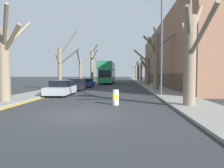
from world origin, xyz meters
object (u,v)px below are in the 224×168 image
object	(u,v)px
street_tree_right_1	(156,59)
lamp_post	(161,42)
street_tree_right_5	(136,71)
street_tree_left_3	(92,65)
double_decker_bus	(108,72)
street_tree_left_0	(5,58)
parked_car_1	(77,85)
street_tree_right_0	(191,53)
street_tree_left_4	(97,70)
parked_car_2	(87,83)
parked_car_0	(61,88)
street_tree_left_2	(81,70)
street_tree_right_3	(142,70)
street_tree_right_4	(138,72)
street_tree_right_2	(147,70)
traffic_bollard	(116,97)
street_tree_left_1	(61,66)

from	to	relation	value
street_tree_right_1	lamp_post	bearing A→B (deg)	-95.44
street_tree_right_5	lamp_post	world-z (taller)	lamp_post
street_tree_left_3	double_decker_bus	size ratio (longest dim) A/B	0.75
street_tree_left_0	parked_car_1	world-z (taller)	street_tree_left_0
street_tree_left_3	street_tree_right_0	xyz separation A→B (m)	(11.57, -34.75, -0.99)
street_tree_left_4	street_tree_left_0	bearing A→B (deg)	-90.17
parked_car_2	parked_car_0	bearing A→B (deg)	-90.00
street_tree_left_2	street_tree_right_5	world-z (taller)	street_tree_right_5
street_tree_right_3	street_tree_left_4	bearing A→B (deg)	142.19
street_tree_right_4	street_tree_left_2	bearing A→B (deg)	-116.22
street_tree_right_2	parked_car_0	xyz separation A→B (m)	(-9.64, -17.48, -2.11)
street_tree_left_0	street_tree_right_2	bearing A→B (deg)	62.17
double_decker_bus	lamp_post	xyz separation A→B (m)	(6.79, -23.92, 2.33)
street_tree_right_3	traffic_bollard	distance (m)	35.56
street_tree_left_2	double_decker_bus	bearing A→B (deg)	58.05
street_tree_left_3	street_tree_left_2	bearing A→B (deg)	-90.71
street_tree_left_2	traffic_bollard	size ratio (longest dim) A/B	6.21
street_tree_right_2	street_tree_left_1	bearing A→B (deg)	-136.23
street_tree_left_0	lamp_post	distance (m)	12.35
parked_car_2	street_tree_left_0	bearing A→B (deg)	-97.28
street_tree_left_1	street_tree_right_0	distance (m)	17.01
street_tree_right_5	parked_car_1	distance (m)	48.34
street_tree_right_3	street_tree_right_4	xyz separation A→B (m)	(-0.15, 11.14, -0.29)
street_tree_left_1	street_tree_left_2	world-z (taller)	street_tree_left_1
street_tree_left_2	parked_car_0	xyz separation A→B (m)	(2.05, -17.11, -2.15)
street_tree_right_4	double_decker_bus	xyz separation A→B (m)	(-7.48, -17.00, -0.24)
double_decker_bus	parked_car_1	distance (m)	18.26
street_tree_left_3	lamp_post	size ratio (longest dim) A/B	1.03
double_decker_bus	lamp_post	bearing A→B (deg)	-74.15
street_tree_left_1	parked_car_0	world-z (taller)	street_tree_left_1
street_tree_left_0	street_tree_right_3	world-z (taller)	street_tree_right_3
street_tree_left_2	street_tree_right_3	world-z (taller)	street_tree_right_3
street_tree_left_0	parked_car_0	distance (m)	5.93
street_tree_left_3	street_tree_right_3	world-z (taller)	street_tree_left_3
street_tree_left_3	street_tree_right_5	distance (m)	27.06
street_tree_right_3	parked_car_0	xyz separation A→B (m)	(-9.82, -29.76, -2.36)
street_tree_left_4	lamp_post	distance (m)	40.58
lamp_post	parked_car_0	bearing A→B (deg)	179.85
street_tree_left_1	street_tree_left_3	size ratio (longest dim) A/B	0.81
street_tree_left_4	parked_car_2	bearing A→B (deg)	-85.55
street_tree_right_3	traffic_bollard	xyz separation A→B (m)	(-4.53, -35.18, -2.53)
street_tree_left_2	street_tree_right_3	size ratio (longest dim) A/B	0.87
street_tree_right_0	street_tree_right_1	size ratio (longest dim) A/B	0.88
street_tree_left_3	parked_car_1	size ratio (longest dim) A/B	2.23
street_tree_right_4	parked_car_2	world-z (taller)	street_tree_right_4
street_tree_left_2	parked_car_0	bearing A→B (deg)	-83.16
street_tree_right_4	parked_car_1	bearing A→B (deg)	-105.42
street_tree_right_0	street_tree_right_5	world-z (taller)	street_tree_right_0
street_tree_right_1	traffic_bollard	world-z (taller)	street_tree_right_1
street_tree_left_2	street_tree_left_0	bearing A→B (deg)	-90.40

